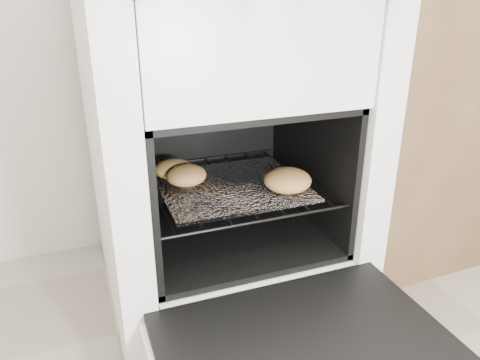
{
  "coord_description": "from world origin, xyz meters",
  "views": [
    {
      "loc": [
        -0.37,
        -0.04,
        0.9
      ],
      "look_at": [
        0.01,
        0.97,
        0.44
      ],
      "focal_mm": 35.0,
      "sensor_mm": 36.0,
      "label": 1
    }
  ],
  "objects": [
    {
      "name": "counter",
      "position": [
        0.89,
        1.25,
        0.44
      ],
      "size": [
        0.9,
        0.62,
        0.88
      ],
      "primitive_type": "cube",
      "rotation": [
        0.0,
        0.0,
        0.04
      ],
      "color": "brown",
      "rests_on": "ground"
    },
    {
      "name": "oven_door",
      "position": [
        0.01,
        0.57,
        0.22
      ],
      "size": [
        0.6,
        0.47,
        0.04
      ],
      "color": "black",
      "rests_on": "stove"
    },
    {
      "name": "stove",
      "position": [
        0.01,
        1.13,
        0.5
      ],
      "size": [
        0.67,
        0.74,
        1.02
      ],
      "color": "white",
      "rests_on": "ground"
    },
    {
      "name": "baked_rolls",
      "position": [
        -0.01,
        1.04,
        0.43
      ],
      "size": [
        0.39,
        0.32,
        0.06
      ],
      "color": "tan",
      "rests_on": "foil_sheet"
    },
    {
      "name": "oven_rack",
      "position": [
        0.01,
        1.06,
        0.39
      ],
      "size": [
        0.48,
        0.47,
        0.01
      ],
      "color": "black",
      "rests_on": "stove"
    },
    {
      "name": "foil_sheet",
      "position": [
        0.01,
        1.03,
        0.4
      ],
      "size": [
        0.38,
        0.33,
        0.01
      ],
      "primitive_type": "cube",
      "color": "white",
      "rests_on": "oven_rack"
    }
  ]
}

